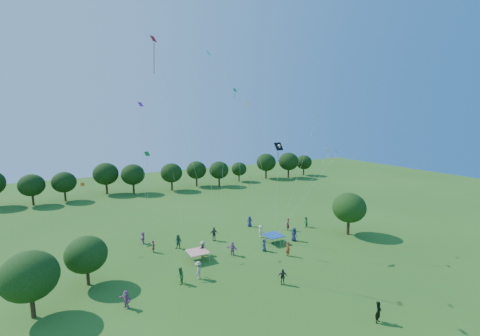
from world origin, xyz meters
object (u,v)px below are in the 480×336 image
near_tree_west (29,276)px  tent_red_stripe (198,252)px  red_high_kite (166,83)px  near_tree_east (349,208)px  man_in_black (378,312)px  pirate_kite (279,149)px  near_tree_north (86,255)px  tent_blue (273,235)px

near_tree_west → tent_red_stripe: 16.14m
near_tree_west → red_high_kite: bearing=19.7°
near_tree_east → man_in_black: size_ratio=3.33×
tent_red_stripe → pirate_kite: pirate_kite is taller
near_tree_west → man_in_black: bearing=-29.4°
near_tree_west → near_tree_east: (36.81, 1.50, 0.23)m
near_tree_north → tent_red_stripe: (11.29, 0.06, -2.08)m
tent_blue → pirate_kite: size_ratio=0.19×
near_tree_north → pirate_kite: size_ratio=0.41×
near_tree_west → tent_blue: (25.95, 3.83, -2.55)m
near_tree_west → pirate_kite: size_ratio=0.47×
near_tree_east → man_in_black: near_tree_east is taller
near_tree_west → man_in_black: 27.87m
red_high_kite → near_tree_west: bearing=-160.3°
near_tree_north → near_tree_east: bearing=-3.6°
tent_blue → pirate_kite: (-0.72, -1.87, 11.38)m
red_high_kite → near_tree_east: bearing=-7.4°
man_in_black → tent_red_stripe: bearing=94.1°
tent_red_stripe → near_tree_west: bearing=-166.9°
man_in_black → red_high_kite: size_ratio=0.08×
near_tree_east → near_tree_north: bearing=176.4°
tent_red_stripe → tent_blue: size_ratio=1.00×
man_in_black → red_high_kite: bearing=99.2°
tent_blue → red_high_kite: size_ratio=0.10×
tent_red_stripe → pirate_kite: (9.71, -1.65, 11.38)m
pirate_kite → near_tree_east: bearing=-2.3°
man_in_black → red_high_kite: (-11.28, 18.22, 18.65)m
near_tree_west → man_in_black: size_ratio=3.17×
near_tree_west → tent_blue: 26.35m
near_tree_east → man_in_black: bearing=-129.9°
near_tree_west → tent_blue: near_tree_west is taller
near_tree_north → near_tree_east: (32.58, -2.04, 0.71)m
pirate_kite → tent_red_stripe: bearing=170.4°
near_tree_north → near_tree_east: size_ratio=0.83×
near_tree_north → tent_blue: near_tree_north is taller
tent_red_stripe → tent_blue: (10.43, 0.23, 0.00)m
near_tree_north → tent_blue: (21.71, 0.29, -2.08)m
near_tree_north → tent_blue: size_ratio=2.21×
near_tree_west → man_in_black: (24.17, -13.62, -2.71)m
man_in_black → pirate_kite: size_ratio=0.15×
tent_blue → man_in_black: (-1.77, -17.45, -0.16)m
tent_blue → red_high_kite: (-13.06, 0.77, 18.49)m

